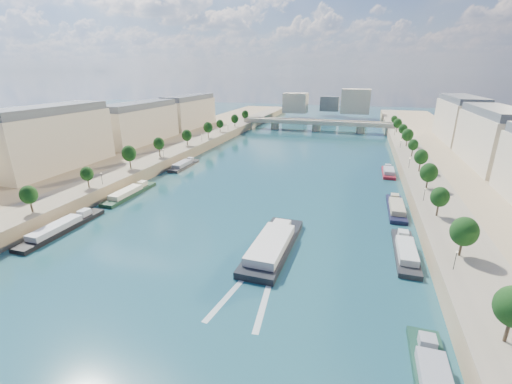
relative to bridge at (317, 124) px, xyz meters
The scene contains 16 objects.
ground 137.68m from the bridge, 90.00° to the right, with size 700.00×700.00×0.00m, color #0D373A.
quay_left 155.31m from the bridge, 117.62° to the right, with size 44.00×520.00×5.00m, color #9E8460.
quay_right 155.31m from the bridge, 62.38° to the right, with size 44.00×520.00×5.00m, color #9E8460.
pave_left 148.92m from the bridge, 112.50° to the right, with size 14.00×520.00×0.10m, color gray.
pave_right 148.92m from the bridge, 67.50° to the right, with size 14.00×520.00×0.10m, color gray.
trees_left 146.41m from the bridge, 112.08° to the right, with size 4.80×268.80×8.26m.
trees_right 139.04m from the bridge, 66.68° to the right, with size 4.80×268.80×8.26m.
lamps_left 156.67m from the bridge, 109.58° to the right, with size 0.36×200.36×4.28m.
lamps_right 142.63m from the bridge, 68.40° to the right, with size 0.36×200.36×4.28m.
buildings_left 152.07m from the bridge, 124.09° to the right, with size 16.00×226.00×23.20m.
skyline 82.56m from the bridge, 87.77° to the left, with size 79.00×42.00×22.00m.
bridge is the anchor object (origin of this frame).
tour_barge 186.93m from the bridge, 85.76° to the right, with size 9.79×31.63×4.26m.
wake 203.42m from the bridge, 86.11° to the right, with size 10.76×26.00×0.04m.
moored_barges_left 200.70m from the bridge, 103.11° to the right, with size 5.00×165.46×3.60m.
moored_barges_right 190.46m from the bridge, 76.18° to the right, with size 5.00×166.66×3.60m.
Camera 1 is at (32.13, -23.03, 42.43)m, focal length 24.00 mm.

